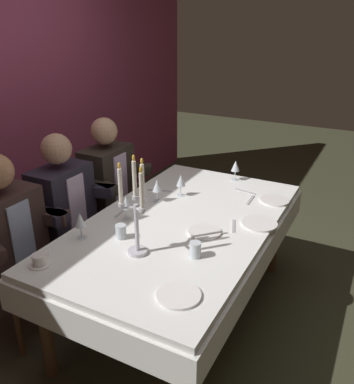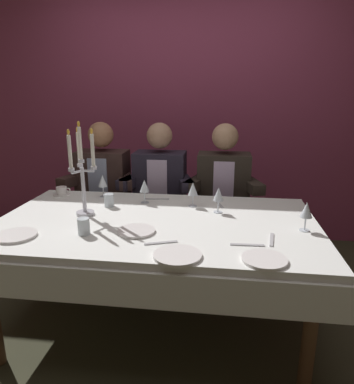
{
  "view_description": "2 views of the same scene",
  "coord_description": "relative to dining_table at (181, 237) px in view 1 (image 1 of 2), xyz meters",
  "views": [
    {
      "loc": [
        -2.07,
        -1.06,
        1.95
      ],
      "look_at": [
        0.11,
        0.09,
        0.89
      ],
      "focal_mm": 37.86,
      "sensor_mm": 36.0,
      "label": 1
    },
    {
      "loc": [
        0.38,
        -1.94,
        1.48
      ],
      "look_at": [
        0.12,
        0.06,
        0.9
      ],
      "focal_mm": 32.91,
      "sensor_mm": 36.0,
      "label": 2
    }
  ],
  "objects": [
    {
      "name": "ground_plane",
      "position": [
        0.0,
        0.0,
        -0.62
      ],
      "size": [
        12.0,
        12.0,
        0.0
      ],
      "primitive_type": "plane",
      "color": "#373725"
    },
    {
      "name": "dinner_plate_3",
      "position": [
        -0.07,
        -0.2,
        0.13
      ],
      "size": [
        0.2,
        0.2,
        0.01
      ],
      "primitive_type": "cylinder",
      "color": "white",
      "rests_on": "dining_table"
    },
    {
      "name": "spoon_3",
      "position": [
        0.65,
        -0.21,
        0.12
      ],
      "size": [
        0.04,
        0.17,
        0.01
      ],
      "primitive_type": "cube",
      "rotation": [
        0.0,
        0.0,
        1.42
      ],
      "color": "#B7B7BC",
      "rests_on": "dining_table"
    },
    {
      "name": "wine_glass_1",
      "position": [
        -0.47,
        0.42,
        0.23
      ],
      "size": [
        0.07,
        0.07,
        0.16
      ],
      "color": "silver",
      "rests_on": "dining_table"
    },
    {
      "name": "dinner_plate_1",
      "position": [
        -0.69,
        -0.34,
        0.13
      ],
      "size": [
        0.22,
        0.22,
        0.01
      ],
      "primitive_type": "cylinder",
      "color": "white",
      "rests_on": "dining_table"
    },
    {
      "name": "knife_2",
      "position": [
        0.37,
        0.37,
        0.12
      ],
      "size": [
        0.07,
        0.19,
        0.01
      ],
      "primitive_type": "cube",
      "rotation": [
        0.0,
        0.0,
        1.86
      ],
      "color": "#B7B7BC",
      "rests_on": "dining_table"
    },
    {
      "name": "dinner_plate_0",
      "position": [
        0.59,
        -0.45,
        0.13
      ],
      "size": [
        0.21,
        0.21,
        0.01
      ],
      "primitive_type": "cylinder",
      "color": "white",
      "rests_on": "dining_table"
    },
    {
      "name": "fork_0",
      "position": [
        0.09,
        -0.33,
        0.12
      ],
      "size": [
        0.17,
        0.07,
        0.01
      ],
      "primitive_type": "cube",
      "rotation": [
        0.0,
        0.0,
        0.34
      ],
      "color": "#B7B7BC",
      "rests_on": "dining_table"
    },
    {
      "name": "fork_1",
      "position": [
        0.52,
        -0.3,
        0.12
      ],
      "size": [
        0.17,
        0.03,
        0.01
      ],
      "primitive_type": "cube",
      "rotation": [
        0.0,
        0.0,
        0.04
      ],
      "color": "#B7B7BC",
      "rests_on": "dining_table"
    },
    {
      "name": "water_tumbler_1",
      "position": [
        -0.34,
        -0.26,
        0.16
      ],
      "size": [
        0.06,
        0.06,
        0.09
      ],
      "primitive_type": "cylinder",
      "color": "silver",
      "rests_on": "dining_table"
    },
    {
      "name": "candelabra",
      "position": [
        -0.45,
        0.04,
        0.37
      ],
      "size": [
        0.15,
        0.17,
        0.57
      ],
      "color": "silver",
      "rests_on": "dining_table"
    },
    {
      "name": "wine_glass_2",
      "position": [
        0.37,
        0.19,
        0.24
      ],
      "size": [
        0.07,
        0.07,
        0.16
      ],
      "color": "silver",
      "rests_on": "dining_table"
    },
    {
      "name": "water_tumbler_0",
      "position": [
        -0.36,
        0.22,
        0.16
      ],
      "size": [
        0.06,
        0.06,
        0.09
      ],
      "primitive_type": "cylinder",
      "color": "silver",
      "rests_on": "dining_table"
    },
    {
      "name": "dining_table",
      "position": [
        0.0,
        0.0,
        0.0
      ],
      "size": [
        1.94,
        1.14,
        0.74
      ],
      "color": "white",
      "rests_on": "ground_plane"
    },
    {
      "name": "wine_glass_4",
      "position": [
        0.2,
        0.29,
        0.23
      ],
      "size": [
        0.07,
        0.07,
        0.16
      ],
      "color": "silver",
      "rests_on": "dining_table"
    },
    {
      "name": "coffee_cup_0",
      "position": [
        -0.79,
        0.43,
        0.15
      ],
      "size": [
        0.13,
        0.12,
        0.06
      ],
      "color": "white",
      "rests_on": "dining_table"
    },
    {
      "name": "seated_diner_0",
      "position": [
        -0.62,
        0.89,
        0.11
      ],
      "size": [
        0.63,
        0.48,
        1.24
      ],
      "color": "#533520",
      "rests_on": "ground_plane"
    },
    {
      "name": "seated_diner_2",
      "position": [
        0.4,
        0.89,
        0.11
      ],
      "size": [
        0.63,
        0.48,
        1.24
      ],
      "color": "#533520",
      "rests_on": "ground_plane"
    },
    {
      "name": "wine_glass_3",
      "position": [
        0.85,
        -0.06,
        0.23
      ],
      "size": [
        0.07,
        0.07,
        0.16
      ],
      "color": "silver",
      "rests_on": "dining_table"
    },
    {
      "name": "dinner_plate_2",
      "position": [
        0.19,
        -0.46,
        0.13
      ],
      "size": [
        0.23,
        0.23,
        0.01
      ],
      "primitive_type": "cylinder",
      "color": "white",
      "rests_on": "dining_table"
    },
    {
      "name": "wine_glass_0",
      "position": [
        -0.14,
        0.32,
        0.23
      ],
      "size": [
        0.07,
        0.07,
        0.16
      ],
      "color": "silver",
      "rests_on": "dining_table"
    },
    {
      "name": "seated_diner_1",
      "position": [
        -0.13,
        0.89,
        0.11
      ],
      "size": [
        0.63,
        0.48,
        1.24
      ],
      "color": "#533520",
      "rests_on": "ground_plane"
    },
    {
      "name": "fork_4",
      "position": [
        -0.07,
        0.41,
        0.12
      ],
      "size": [
        0.17,
        0.03,
        0.01
      ],
      "primitive_type": "cube",
      "rotation": [
        0.0,
        0.0,
        0.08
      ],
      "color": "#B7B7BC",
      "rests_on": "dining_table"
    }
  ]
}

